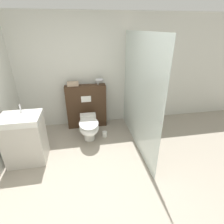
{
  "coord_description": "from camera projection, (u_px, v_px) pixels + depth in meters",
  "views": [
    {
      "loc": [
        -0.18,
        -1.74,
        2.19
      ],
      "look_at": [
        0.36,
        1.33,
        0.67
      ],
      "focal_mm": 28.0,
      "sensor_mm": 36.0,
      "label": 1
    }
  ],
  "objects": [
    {
      "name": "ground_plane",
      "position": [
        103.0,
        195.0,
        2.53
      ],
      "size": [
        12.0,
        12.0,
        0.0
      ],
      "primitive_type": "plane",
      "color": "#9E9384"
    },
    {
      "name": "wall_back",
      "position": [
        89.0,
        73.0,
        3.98
      ],
      "size": [
        8.0,
        0.06,
        2.5
      ],
      "color": "silver",
      "rests_on": "ground_plane"
    },
    {
      "name": "partition_panel",
      "position": [
        87.0,
        106.0,
        4.1
      ],
      "size": [
        0.91,
        0.21,
        1.02
      ],
      "color": "#3D2819",
      "rests_on": "ground_plane"
    },
    {
      "name": "shower_glass",
      "position": [
        139.0,
        94.0,
        3.23
      ],
      "size": [
        0.04,
        2.09,
        2.14
      ],
      "color": "silver",
      "rests_on": "ground_plane"
    },
    {
      "name": "toilet",
      "position": [
        89.0,
        127.0,
        3.62
      ],
      "size": [
        0.4,
        0.7,
        0.48
      ],
      "color": "white",
      "rests_on": "ground_plane"
    },
    {
      "name": "sink_vanity",
      "position": [
        25.0,
        139.0,
        3.02
      ],
      "size": [
        0.65,
        0.5,
        1.03
      ],
      "color": "beige",
      "rests_on": "ground_plane"
    },
    {
      "name": "hair_drier",
      "position": [
        100.0,
        80.0,
        3.89
      ],
      "size": [
        0.18,
        0.08,
        0.14
      ],
      "color": "#B7B7BC",
      "rests_on": "partition_panel"
    },
    {
      "name": "folded_towel",
      "position": [
        73.0,
        84.0,
        3.83
      ],
      "size": [
        0.24,
        0.14,
        0.09
      ],
      "color": "tan",
      "rests_on": "partition_panel"
    },
    {
      "name": "spare_toilet_roll",
      "position": [
        105.0,
        134.0,
        3.87
      ],
      "size": [
        0.1,
        0.1,
        0.11
      ],
      "color": "white",
      "rests_on": "ground_plane"
    }
  ]
}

